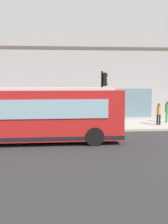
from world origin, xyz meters
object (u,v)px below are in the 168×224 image
at_px(fire_hydrant, 111,119).
at_px(pedestrian_by_light_pole, 159,112).
at_px(traffic_light_near_corner, 104,89).
at_px(pedestrian_near_hydrant, 167,110).
at_px(city_bus_nearside, 31,115).

relative_size(fire_hydrant, pedestrian_by_light_pole, 0.45).
distance_m(traffic_light_near_corner, pedestrian_by_light_pole, 4.93).
bearing_deg(pedestrian_by_light_pole, pedestrian_near_hydrant, -43.67).
bearing_deg(pedestrian_by_light_pole, city_bus_nearside, 116.57).
bearing_deg(city_bus_nearside, traffic_light_near_corner, -55.13).
height_order(city_bus_nearside, traffic_light_near_corner, traffic_light_near_corner).
bearing_deg(fire_hydrant, city_bus_nearside, 133.15).
bearing_deg(fire_hydrant, pedestrian_near_hydrant, -83.92).
bearing_deg(fire_hydrant, traffic_light_near_corner, 155.15).
xyz_separation_m(city_bus_nearside, fire_hydrant, (5.14, -5.49, -1.04)).
bearing_deg(pedestrian_near_hydrant, pedestrian_by_light_pole, 136.33).
bearing_deg(traffic_light_near_corner, fire_hydrant, -24.85).
distance_m(city_bus_nearside, pedestrian_by_light_pole, 10.05).
distance_m(traffic_light_near_corner, fire_hydrant, 3.21).
height_order(traffic_light_near_corner, fire_hydrant, traffic_light_near_corner).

